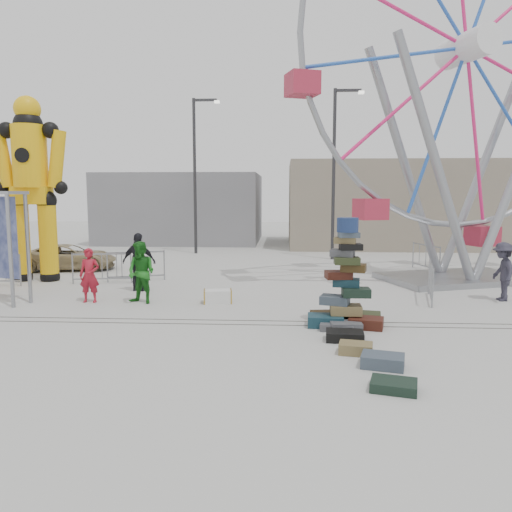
# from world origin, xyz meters

# --- Properties ---
(ground) EXTENTS (90.00, 90.00, 0.00)m
(ground) POSITION_xyz_m (0.00, 0.00, 0.00)
(ground) COLOR #9E9E99
(ground) RESTS_ON ground
(track_line_near) EXTENTS (40.00, 0.04, 0.01)m
(track_line_near) POSITION_xyz_m (0.00, 0.60, 0.00)
(track_line_near) COLOR #47443F
(track_line_near) RESTS_ON ground
(track_line_far) EXTENTS (40.00, 0.04, 0.01)m
(track_line_far) POSITION_xyz_m (0.00, 1.00, 0.00)
(track_line_far) COLOR #47443F
(track_line_far) RESTS_ON ground
(building_right) EXTENTS (12.00, 8.00, 5.00)m
(building_right) POSITION_xyz_m (7.00, 20.00, 2.50)
(building_right) COLOR gray
(building_right) RESTS_ON ground
(building_left) EXTENTS (10.00, 8.00, 4.40)m
(building_left) POSITION_xyz_m (-6.00, 22.00, 2.20)
(building_left) COLOR gray
(building_left) RESTS_ON ground
(lamp_post_right) EXTENTS (1.41, 0.25, 8.00)m
(lamp_post_right) POSITION_xyz_m (3.09, 13.00, 4.48)
(lamp_post_right) COLOR #2D2D30
(lamp_post_right) RESTS_ON ground
(lamp_post_left) EXTENTS (1.41, 0.25, 8.00)m
(lamp_post_left) POSITION_xyz_m (-3.91, 15.00, 4.48)
(lamp_post_left) COLOR #2D2D30
(lamp_post_left) RESTS_ON ground
(suitcase_tower) EXTENTS (1.85, 1.61, 2.58)m
(suitcase_tower) POSITION_xyz_m (2.15, 0.73, 0.72)
(suitcase_tower) COLOR #173845
(suitcase_tower) RESTS_ON ground
(crash_test_dummy) EXTENTS (2.67, 1.18, 6.74)m
(crash_test_dummy) POSITION_xyz_m (-8.31, 6.32, 3.55)
(crash_test_dummy) COLOR black
(crash_test_dummy) RESTS_ON ground
(ferris_wheel) EXTENTS (11.78, 4.52, 14.37)m
(ferris_wheel) POSITION_xyz_m (6.89, 7.13, 7.07)
(ferris_wheel) COLOR gray
(ferris_wheel) RESTS_ON ground
(steamer_trunk) EXTENTS (0.86, 0.57, 0.38)m
(steamer_trunk) POSITION_xyz_m (-1.23, 3.00, 0.19)
(steamer_trunk) COLOR silver
(steamer_trunk) RESTS_ON ground
(row_case_0) EXTENTS (0.79, 0.67, 0.20)m
(row_case_0) POSITION_xyz_m (2.00, 1.07, 0.10)
(row_case_0) COLOR #2E371B
(row_case_0) RESTS_ON ground
(row_case_1) EXTENTS (0.85, 0.67, 0.17)m
(row_case_1) POSITION_xyz_m (1.92, 0.27, 0.08)
(row_case_1) COLOR #515258
(row_case_1) RESTS_ON ground
(row_case_2) EXTENTS (0.84, 0.59, 0.21)m
(row_case_2) POSITION_xyz_m (1.99, -0.58, 0.11)
(row_case_2) COLOR black
(row_case_2) RESTS_ON ground
(row_case_3) EXTENTS (0.72, 0.56, 0.22)m
(row_case_3) POSITION_xyz_m (2.10, -1.46, 0.11)
(row_case_3) COLOR olive
(row_case_3) RESTS_ON ground
(row_case_4) EXTENTS (0.87, 0.71, 0.24)m
(row_case_4) POSITION_xyz_m (2.48, -2.20, 0.12)
(row_case_4) COLOR #414E5D
(row_case_4) RESTS_ON ground
(row_case_5) EXTENTS (0.84, 0.71, 0.16)m
(row_case_5) POSITION_xyz_m (2.45, -3.28, 0.08)
(row_case_5) COLOR black
(row_case_5) RESTS_ON ground
(barricade_dummy_b) EXTENTS (1.99, 0.43, 1.10)m
(barricade_dummy_b) POSITION_xyz_m (-5.69, 5.85, 0.55)
(barricade_dummy_b) COLOR gray
(barricade_dummy_b) RESTS_ON ground
(barricade_dummy_c) EXTENTS (1.93, 0.73, 1.10)m
(barricade_dummy_c) POSITION_xyz_m (-4.64, 6.42, 0.55)
(barricade_dummy_c) COLOR gray
(barricade_dummy_c) RESTS_ON ground
(barricade_wheel_front) EXTENTS (0.56, 1.97, 1.10)m
(barricade_wheel_front) POSITION_xyz_m (5.01, 3.68, 0.55)
(barricade_wheel_front) COLOR gray
(barricade_wheel_front) RESTS_ON ground
(barricade_wheel_back) EXTENTS (0.64, 1.95, 1.10)m
(barricade_wheel_back) POSITION_xyz_m (6.49, 9.56, 0.55)
(barricade_wheel_back) COLOR gray
(barricade_wheel_back) RESTS_ON ground
(pedestrian_red) EXTENTS (0.60, 0.41, 1.58)m
(pedestrian_red) POSITION_xyz_m (-4.95, 2.88, 0.79)
(pedestrian_red) COLOR maroon
(pedestrian_red) RESTS_ON ground
(pedestrian_green) EXTENTS (1.06, 0.96, 1.79)m
(pedestrian_green) POSITION_xyz_m (-3.41, 2.83, 0.89)
(pedestrian_green) COLOR #1A691A
(pedestrian_green) RESTS_ON ground
(pedestrian_black) EXTENTS (1.15, 0.58, 1.89)m
(pedestrian_black) POSITION_xyz_m (-4.01, 4.65, 0.94)
(pedestrian_black) COLOR black
(pedestrian_black) RESTS_ON ground
(pedestrian_grey) EXTENTS (0.69, 1.15, 1.74)m
(pedestrian_grey) POSITION_xyz_m (7.10, 3.78, 0.87)
(pedestrian_grey) COLOR #282633
(pedestrian_grey) RESTS_ON ground
(parked_suv) EXTENTS (4.05, 2.33, 1.06)m
(parked_suv) POSITION_xyz_m (-8.24, 8.94, 0.53)
(parked_suv) COLOR tan
(parked_suv) RESTS_ON ground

